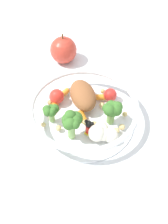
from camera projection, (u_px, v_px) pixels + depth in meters
ground_plane at (89, 115)px, 0.56m from camera, size 2.40×2.40×0.00m
food_container at (85, 111)px, 0.53m from camera, size 0.21×0.21×0.07m
loose_apple at (63, 50)px, 0.65m from camera, size 0.06×0.06×0.08m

